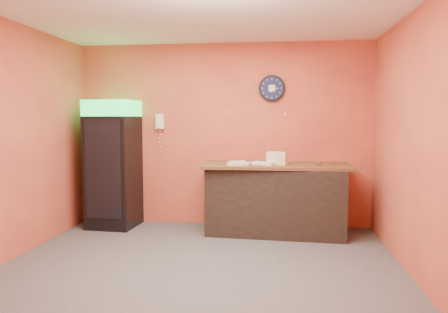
# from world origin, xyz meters

# --- Properties ---
(floor) EXTENTS (4.50, 4.50, 0.00)m
(floor) POSITION_xyz_m (0.00, 0.00, 0.00)
(floor) COLOR #47474C
(floor) RESTS_ON ground
(back_wall) EXTENTS (4.50, 0.02, 2.80)m
(back_wall) POSITION_xyz_m (0.00, 2.00, 1.40)
(back_wall) COLOR #DA673D
(back_wall) RESTS_ON floor
(left_wall) EXTENTS (0.02, 4.00, 2.80)m
(left_wall) POSITION_xyz_m (-2.25, 0.00, 1.40)
(left_wall) COLOR #DA673D
(left_wall) RESTS_ON floor
(right_wall) EXTENTS (0.02, 4.00, 2.80)m
(right_wall) POSITION_xyz_m (2.25, 0.00, 1.40)
(right_wall) COLOR #DA673D
(right_wall) RESTS_ON floor
(ceiling) EXTENTS (4.50, 4.00, 0.02)m
(ceiling) POSITION_xyz_m (0.00, 0.00, 2.80)
(ceiling) COLOR white
(ceiling) RESTS_ON back_wall
(beverage_cooler) EXTENTS (0.72, 0.73, 1.93)m
(beverage_cooler) POSITION_xyz_m (-1.64, 1.61, 0.94)
(beverage_cooler) COLOR black
(beverage_cooler) RESTS_ON floor
(prep_counter) EXTENTS (1.98, 0.97, 0.96)m
(prep_counter) POSITION_xyz_m (0.83, 1.57, 0.48)
(prep_counter) COLOR black
(prep_counter) RESTS_ON floor
(wall_clock) EXTENTS (0.40, 0.06, 0.40)m
(wall_clock) POSITION_xyz_m (0.75, 1.97, 2.11)
(wall_clock) COLOR black
(wall_clock) RESTS_ON back_wall
(wall_phone) EXTENTS (0.13, 0.11, 0.23)m
(wall_phone) POSITION_xyz_m (-0.99, 1.95, 1.60)
(wall_phone) COLOR white
(wall_phone) RESTS_ON back_wall
(butcher_paper) EXTENTS (2.09, 0.95, 0.04)m
(butcher_paper) POSITION_xyz_m (0.83, 1.57, 0.98)
(butcher_paper) COLOR brown
(butcher_paper) RESTS_ON prep_counter
(sub_roll_stack) EXTENTS (0.31, 0.21, 0.18)m
(sub_roll_stack) POSITION_xyz_m (0.84, 1.46, 1.10)
(sub_roll_stack) COLOR beige
(sub_roll_stack) RESTS_ON butcher_paper
(wrapped_sandwich_left) EXTENTS (0.31, 0.22, 0.04)m
(wrapped_sandwich_left) POSITION_xyz_m (0.29, 1.34, 1.03)
(wrapped_sandwich_left) COLOR silver
(wrapped_sandwich_left) RESTS_ON butcher_paper
(wrapped_sandwich_mid) EXTENTS (0.33, 0.25, 0.04)m
(wrapped_sandwich_mid) POSITION_xyz_m (0.64, 1.42, 1.03)
(wrapped_sandwich_mid) COLOR silver
(wrapped_sandwich_mid) RESTS_ON butcher_paper
(wrapped_sandwich_right) EXTENTS (0.27, 0.22, 0.04)m
(wrapped_sandwich_right) POSITION_xyz_m (0.26, 1.57, 1.02)
(wrapped_sandwich_right) COLOR silver
(wrapped_sandwich_right) RESTS_ON butcher_paper
(kitchen_tool) EXTENTS (0.06, 0.06, 0.06)m
(kitchen_tool) POSITION_xyz_m (0.56, 1.59, 1.04)
(kitchen_tool) COLOR silver
(kitchen_tool) RESTS_ON butcher_paper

